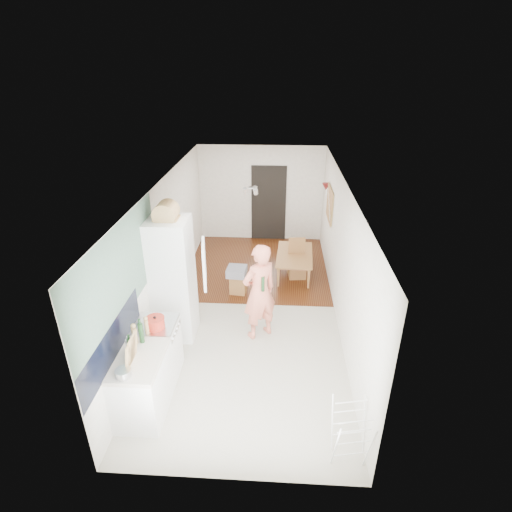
# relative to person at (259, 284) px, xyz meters

# --- Properties ---
(room_shell) EXTENTS (3.20, 7.00, 2.50)m
(room_shell) POSITION_rel_person_xyz_m (-0.18, 0.75, 0.22)
(room_shell) COLOR white
(room_shell) RESTS_ON ground
(floor) EXTENTS (3.20, 7.00, 0.01)m
(floor) POSITION_rel_person_xyz_m (-0.18, 0.75, -1.03)
(floor) COLOR #B9B1A1
(floor) RESTS_ON ground
(wood_floor_overlay) EXTENTS (3.20, 3.30, 0.01)m
(wood_floor_overlay) POSITION_rel_person_xyz_m (-0.18, 2.60, -1.02)
(wood_floor_overlay) COLOR #522E12
(wood_floor_overlay) RESTS_ON room_shell
(sage_wall_panel) EXTENTS (0.02, 3.00, 1.30)m
(sage_wall_panel) POSITION_rel_person_xyz_m (-1.77, -1.25, 0.82)
(sage_wall_panel) COLOR slate
(sage_wall_panel) RESTS_ON room_shell
(tile_splashback) EXTENTS (0.02, 1.90, 0.50)m
(tile_splashback) POSITION_rel_person_xyz_m (-1.76, -1.80, 0.12)
(tile_splashback) COLOR black
(tile_splashback) RESTS_ON room_shell
(doorway_recess) EXTENTS (0.90, 0.04, 2.00)m
(doorway_recess) POSITION_rel_person_xyz_m (0.02, 4.23, -0.03)
(doorway_recess) COLOR black
(doorway_recess) RESTS_ON room_shell
(base_cabinet) EXTENTS (0.60, 0.90, 0.86)m
(base_cabinet) POSITION_rel_person_xyz_m (-1.48, -1.80, -0.60)
(base_cabinet) COLOR white
(base_cabinet) RESTS_ON room_shell
(worktop) EXTENTS (0.62, 0.92, 0.06)m
(worktop) POSITION_rel_person_xyz_m (-1.48, -1.80, -0.14)
(worktop) COLOR beige
(worktop) RESTS_ON room_shell
(range_cooker) EXTENTS (0.60, 0.60, 0.88)m
(range_cooker) POSITION_rel_person_xyz_m (-1.48, -1.05, -0.59)
(range_cooker) COLOR white
(range_cooker) RESTS_ON room_shell
(cooker_top) EXTENTS (0.60, 0.60, 0.04)m
(cooker_top) POSITION_rel_person_xyz_m (-1.48, -1.05, -0.13)
(cooker_top) COLOR #B9B9BB
(cooker_top) RESTS_ON room_shell
(fridge_housing) EXTENTS (0.66, 0.66, 2.15)m
(fridge_housing) POSITION_rel_person_xyz_m (-1.45, -0.03, 0.05)
(fridge_housing) COLOR white
(fridge_housing) RESTS_ON room_shell
(fridge_door) EXTENTS (0.14, 0.56, 0.70)m
(fridge_door) POSITION_rel_person_xyz_m (-0.84, -0.33, 0.52)
(fridge_door) COLOR white
(fridge_door) RESTS_ON room_shell
(fridge_interior) EXTENTS (0.02, 0.52, 0.66)m
(fridge_interior) POSITION_rel_person_xyz_m (-1.14, -0.03, 0.52)
(fridge_interior) COLOR white
(fridge_interior) RESTS_ON room_shell
(pinboard) EXTENTS (0.03, 0.90, 0.70)m
(pinboard) POSITION_rel_person_xyz_m (1.40, 2.65, 0.52)
(pinboard) COLOR #D5BA63
(pinboard) RESTS_ON room_shell
(pinboard_frame) EXTENTS (0.00, 0.94, 0.74)m
(pinboard_frame) POSITION_rel_person_xyz_m (1.39, 2.65, 0.52)
(pinboard_frame) COLOR brown
(pinboard_frame) RESTS_ON room_shell
(wall_sconce) EXTENTS (0.18, 0.18, 0.16)m
(wall_sconce) POSITION_rel_person_xyz_m (1.36, 3.30, 0.72)
(wall_sconce) COLOR maroon
(wall_sconce) RESTS_ON room_shell
(person) EXTENTS (0.90, 0.84, 2.06)m
(person) POSITION_rel_person_xyz_m (0.00, 0.00, 0.00)
(person) COLOR #ED7C62
(person) RESTS_ON floor
(dining_table) EXTENTS (0.73, 1.22, 0.42)m
(dining_table) POSITION_rel_person_xyz_m (0.70, 2.29, -0.82)
(dining_table) COLOR brown
(dining_table) RESTS_ON floor
(dining_chair) EXTENTS (0.41, 0.41, 0.88)m
(dining_chair) POSITION_rel_person_xyz_m (0.73, 2.15, -0.59)
(dining_chair) COLOR brown
(dining_chair) RESTS_ON floor
(stool) EXTENTS (0.35, 0.35, 0.42)m
(stool) POSITION_rel_person_xyz_m (-0.51, 1.40, -0.82)
(stool) COLOR brown
(stool) RESTS_ON floor
(grey_drape) EXTENTS (0.41, 0.41, 0.17)m
(grey_drape) POSITION_rel_person_xyz_m (-0.53, 1.38, -0.52)
(grey_drape) COLOR gray
(grey_drape) RESTS_ON stool
(drying_rack) EXTENTS (0.46, 0.43, 0.79)m
(drying_rack) POSITION_rel_person_xyz_m (1.20, -2.37, -0.64)
(drying_rack) COLOR white
(drying_rack) RESTS_ON floor
(bread_bin) EXTENTS (0.46, 0.44, 0.20)m
(bread_bin) POSITION_rel_person_xyz_m (-1.45, -0.00, 1.22)
(bread_bin) COLOR tan
(bread_bin) RESTS_ON fridge_housing
(red_casserole) EXTENTS (0.32, 0.32, 0.16)m
(red_casserole) POSITION_rel_person_xyz_m (-1.43, -1.14, -0.03)
(red_casserole) COLOR red
(red_casserole) RESTS_ON cooker_top
(steel_pan) EXTENTS (0.24, 0.24, 0.10)m
(steel_pan) POSITION_rel_person_xyz_m (-1.54, -2.13, -0.06)
(steel_pan) COLOR #B9B9BB
(steel_pan) RESTS_ON worktop
(held_bottle) EXTENTS (0.06, 0.06, 0.27)m
(held_bottle) POSITION_rel_person_xyz_m (0.06, -0.10, 0.06)
(held_bottle) COLOR #1C3E1D
(held_bottle) RESTS_ON person
(bottle_a) EXTENTS (0.07, 0.07, 0.28)m
(bottle_a) POSITION_rel_person_xyz_m (-1.56, -1.77, 0.03)
(bottle_a) COLOR #1C3E1D
(bottle_a) RESTS_ON worktop
(bottle_b) EXTENTS (0.08, 0.08, 0.30)m
(bottle_b) POSITION_rel_person_xyz_m (-1.52, -1.47, 0.04)
(bottle_b) COLOR #1C3E1D
(bottle_b) RESTS_ON worktop
(bottle_c) EXTENTS (0.09, 0.09, 0.20)m
(bottle_c) POSITION_rel_person_xyz_m (-1.62, -1.68, -0.01)
(bottle_c) COLOR beige
(bottle_c) RESTS_ON worktop
(pepper_mill_front) EXTENTS (0.07, 0.07, 0.25)m
(pepper_mill_front) POSITION_rel_person_xyz_m (-1.60, -1.50, 0.01)
(pepper_mill_front) COLOR tan
(pepper_mill_front) RESTS_ON worktop
(pepper_mill_back) EXTENTS (0.06, 0.06, 0.21)m
(pepper_mill_back) POSITION_rel_person_xyz_m (-1.51, -1.27, -0.00)
(pepper_mill_back) COLOR tan
(pepper_mill_back) RESTS_ON worktop
(chopping_boards) EXTENTS (0.09, 0.29, 0.40)m
(chopping_boards) POSITION_rel_person_xyz_m (-1.50, -1.89, 0.09)
(chopping_boards) COLOR tan
(chopping_boards) RESTS_ON worktop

